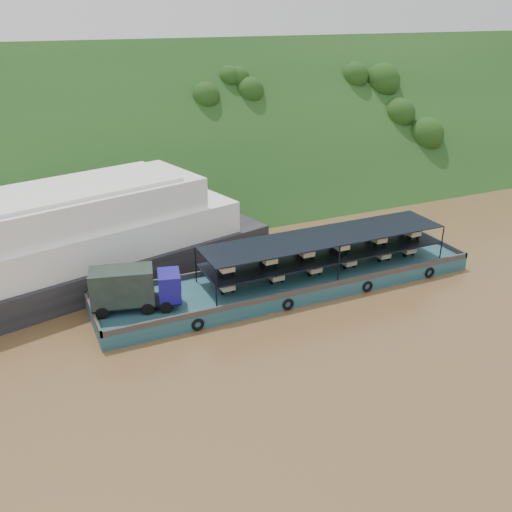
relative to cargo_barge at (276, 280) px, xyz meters
name	(u,v)px	position (x,y,z in m)	size (l,w,h in m)	color
ground	(291,298)	(0.67, -1.67, -1.19)	(160.00, 160.00, 0.00)	brown
hillside	(171,189)	(0.67, 34.33, -1.19)	(140.00, 28.00, 28.00)	#153312
cargo_barge	(276,280)	(0.00, 0.00, 0.00)	(35.09, 7.18, 4.77)	#16484D
passenger_ferry	(32,252)	(-19.40, 8.81, 2.73)	(46.06, 21.97, 9.05)	black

